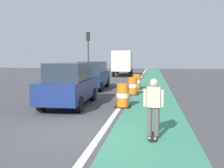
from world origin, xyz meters
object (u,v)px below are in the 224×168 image
Objects in this scene: parked_suv_nearest at (70,84)px; delivery_truck_down_block at (123,62)px; skateboarder_on_lane at (153,106)px; traffic_barrel_back at (137,82)px; traffic_light_corner at (88,47)px; traffic_barrel_mid at (133,86)px; parked_suv_second at (93,75)px; traffic_barrel_front at (123,96)px.

delivery_truck_down_block reaches higher than parked_suv_nearest.
skateboarder_on_lane is at bearing -47.20° from parked_suv_nearest.
traffic_barrel_back is at bearing 68.42° from parked_suv_nearest.
parked_suv_nearest is 21.32m from delivery_truck_down_block.
traffic_barrel_back is (-1.22, 11.20, -0.38)m from skateboarder_on_lane.
delivery_truck_down_block is at bearing 101.13° from traffic_barrel_back.
traffic_light_corner reaches higher than traffic_barrel_back.
traffic_barrel_mid and traffic_barrel_back have the same top height.
parked_suv_nearest reaches higher than traffic_barrel_back.
traffic_barrel_back is (0.06, 2.92, 0.00)m from traffic_barrel_mid.
delivery_truck_down_block is (-2.83, 14.38, 1.31)m from traffic_barrel_back.
parked_suv_second is 0.91× the size of traffic_light_corner.
parked_suv_second reaches higher than traffic_barrel_back.
traffic_barrel_back is 14.72m from delivery_truck_down_block.
traffic_barrel_back is 10.08m from traffic_light_corner.
parked_suv_second is (-0.47, 6.38, 0.00)m from parked_suv_nearest.
delivery_truck_down_block is (-4.05, 25.58, 0.94)m from skateboarder_on_lane.
skateboarder_on_lane is 5.83m from parked_suv_nearest.
traffic_light_corner is (-7.02, 18.89, 2.59)m from skateboarder_on_lane.
traffic_barrel_mid is at bearing 88.27° from traffic_barrel_front.
traffic_light_corner is at bearing 101.84° from parked_suv_nearest.
skateboarder_on_lane is at bearing -81.24° from traffic_barrel_mid.
parked_suv_second reaches higher than skateboarder_on_lane.
traffic_barrel_mid is (0.12, 4.03, 0.00)m from traffic_barrel_front.
skateboarder_on_lane is at bearing -83.79° from traffic_barrel_back.
traffic_barrel_mid is 12.43m from traffic_light_corner.
skateboarder_on_lane is 1.55× the size of traffic_barrel_back.
parked_suv_second is at bearing 94.18° from parked_suv_nearest.
parked_suv_nearest reaches higher than traffic_barrel_mid.
parked_suv_nearest is at bearing 132.80° from skateboarder_on_lane.
skateboarder_on_lane is 1.55× the size of traffic_barrel_front.
traffic_barrel_mid is 1.00× the size of traffic_barrel_back.
traffic_barrel_front is (2.56, -0.02, -0.50)m from parked_suv_nearest.
skateboarder_on_lane is 20.32m from traffic_light_corner.
parked_suv_second is 3.29m from traffic_barrel_back.
parked_suv_nearest is 2.61m from traffic_barrel_front.
parked_suv_second reaches higher than traffic_barrel_front.
traffic_light_corner is (-2.98, -6.69, 1.65)m from delivery_truck_down_block.
parked_suv_nearest is at bearing -111.58° from traffic_barrel_back.
parked_suv_nearest is at bearing -123.81° from traffic_barrel_mid.
parked_suv_nearest is 1.00× the size of parked_suv_second.
delivery_truck_down_block is at bearing 90.24° from parked_suv_nearest.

